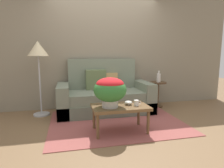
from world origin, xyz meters
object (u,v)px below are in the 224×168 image
coffee_table (120,109)px  snack_bowl (128,103)px  couch (105,96)px  floor_lamp (38,53)px  table_vase (159,77)px  coffee_mug (136,103)px  potted_plant (110,89)px  side_table (158,90)px

coffee_table → snack_bowl: 0.17m
couch → floor_lamp: 1.62m
snack_bowl → table_vase: table_vase is taller
coffee_mug → table_vase: table_vase is taller
coffee_mug → potted_plant: bearing=177.3°
coffee_mug → table_vase: 1.66m
coffee_mug → floor_lamp: bearing=142.2°
floor_lamp → potted_plant: 1.79m
couch → potted_plant: couch is taller
coffee_mug → snack_bowl: size_ratio=0.96×
couch → coffee_mug: couch is taller
table_vase → coffee_table: bearing=-135.9°
floor_lamp → coffee_mug: (1.61, -1.25, -0.78)m
coffee_table → floor_lamp: size_ratio=0.60×
coffee_table → snack_bowl: (0.15, 0.03, 0.09)m
side_table → potted_plant: size_ratio=1.18×
coffee_table → couch: bearing=91.7°
floor_lamp → coffee_mug: size_ratio=12.44×
side_table → table_vase: table_vase is taller
couch → table_vase: couch is taller
side_table → snack_bowl: side_table is taller
floor_lamp → snack_bowl: 2.06m
potted_plant → table_vase: potted_plant is taller
floor_lamp → snack_bowl: bearing=-37.7°
potted_plant → snack_bowl: size_ratio=4.02×
coffee_table → table_vase: size_ratio=3.37×
coffee_table → floor_lamp: 2.01m
coffee_table → potted_plant: (-0.17, -0.04, 0.33)m
potted_plant → coffee_table: bearing=12.5°
floor_lamp → potted_plant: floor_lamp is taller
potted_plant → table_vase: bearing=41.3°
snack_bowl → side_table: bearing=47.1°
potted_plant → coffee_mug: 0.49m
coffee_mug → table_vase: size_ratio=0.45×
coffee_table → potted_plant: size_ratio=1.78×
floor_lamp → table_vase: (2.63, 0.04, -0.56)m
coffee_table → snack_bowl: snack_bowl is taller
side_table → coffee_mug: 1.66m
couch → potted_plant: (-0.14, -1.19, 0.38)m
couch → floor_lamp: (-1.32, 0.04, 0.92)m
couch → table_vase: bearing=3.5°
side_table → table_vase: (-0.00, -0.01, 0.29)m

